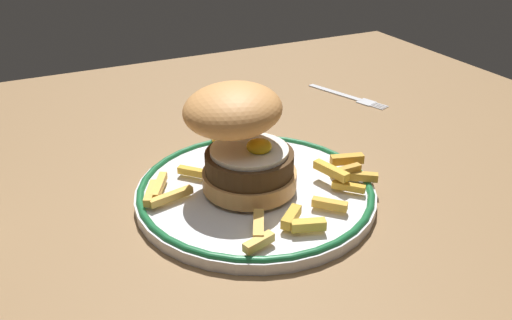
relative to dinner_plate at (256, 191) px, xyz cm
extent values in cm
cube|color=olive|center=(-5.76, 0.11, -2.84)|extent=(123.66, 103.52, 4.00)
cylinder|color=silver|center=(0.00, 0.00, -0.24)|extent=(25.46, 25.46, 1.20)
torus|color=#196033|center=(0.00, 0.00, 0.36)|extent=(25.06, 25.06, 0.80)
cylinder|color=tan|center=(-0.71, 0.10, 1.66)|extent=(9.88, 9.88, 1.80)
cylinder|color=#422C18|center=(-0.71, 0.10, 3.65)|extent=(9.18, 9.18, 2.17)
cylinder|color=white|center=(-0.71, 0.10, 4.98)|extent=(8.05, 8.05, 0.50)
ellipsoid|color=yellow|center=(0.02, -0.67, 5.65)|extent=(2.60, 2.60, 1.40)
ellipsoid|color=#D99351|center=(-1.68, 1.93, 8.98)|extent=(12.01, 11.78, 5.41)
cube|color=gold|center=(0.82, -9.29, 1.24)|extent=(3.37, 1.95, 0.96)
cube|color=#EDB34A|center=(-8.94, 1.18, 1.14)|extent=(4.83, 1.71, 0.75)
cube|color=gold|center=(4.58, -7.11, 1.18)|extent=(3.05, 3.07, 0.83)
cube|color=gold|center=(-4.39, -9.55, 1.19)|extent=(3.25, 1.66, 0.85)
cube|color=gold|center=(-5.25, 4.98, 1.15)|extent=(2.92, 3.03, 0.78)
cube|color=gold|center=(9.04, -3.19, 1.91)|extent=(3.76, 0.81, 0.77)
cube|color=gold|center=(0.05, -7.47, 1.26)|extent=(3.06, 2.83, 0.99)
cube|color=gold|center=(10.22, -3.69, 1.19)|extent=(4.20, 3.31, 0.85)
cube|color=#E9B04A|center=(-10.60, 2.68, 1.17)|extent=(2.54, 4.03, 0.80)
cube|color=gold|center=(-3.36, -7.41, 1.25)|extent=(2.77, 4.19, 0.98)
cube|color=gold|center=(8.23, -5.09, 1.12)|extent=(2.94, 2.98, 0.72)
cube|color=gold|center=(2.24, 8.65, 1.19)|extent=(4.39, 3.47, 0.85)
cube|color=gold|center=(1.92, 11.50, 1.26)|extent=(4.50, 2.24, 0.98)
cube|color=gold|center=(7.45, -2.87, 2.13)|extent=(2.02, 4.46, 0.91)
cube|color=gold|center=(10.34, -1.62, 2.22)|extent=(3.77, 1.96, 0.97)
cube|color=#EEB547|center=(-9.47, 3.60, 1.17)|extent=(2.98, 4.54, 0.82)
cube|color=silver|center=(25.22, 22.75, -0.66)|extent=(4.30, 9.75, 0.36)
cube|color=silver|center=(27.24, 17.10, -0.66)|extent=(2.88, 3.00, 0.32)
cube|color=silver|center=(28.69, 15.28, -0.66)|extent=(1.05, 2.35, 0.28)
cube|color=silver|center=(28.22, 15.11, -0.66)|extent=(1.05, 2.35, 0.28)
cube|color=silver|center=(27.74, 14.94, -0.66)|extent=(1.05, 2.35, 0.28)
cube|color=silver|center=(27.27, 14.77, -0.66)|extent=(1.05, 2.35, 0.28)
camera|label=1|loc=(-20.78, -42.53, 29.04)|focal=36.52mm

